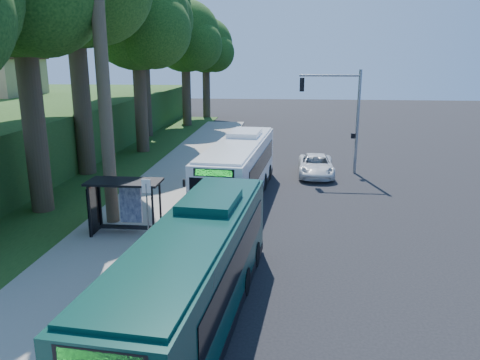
# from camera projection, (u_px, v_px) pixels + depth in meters

# --- Properties ---
(ground) EXTENTS (140.00, 140.00, 0.00)m
(ground) POSITION_uv_depth(u_px,v_px,m) (284.00, 219.00, 23.20)
(ground) COLOR black
(ground) RESTS_ON ground
(sidewalk) EXTENTS (4.50, 70.00, 0.12)m
(sidewalk) POSITION_uv_depth(u_px,v_px,m) (141.00, 213.00, 23.86)
(sidewalk) COLOR gray
(sidewalk) RESTS_ON ground
(red_curb) EXTENTS (0.25, 30.00, 0.13)m
(red_curb) POSITION_uv_depth(u_px,v_px,m) (166.00, 245.00, 19.79)
(red_curb) COLOR maroon
(red_curb) RESTS_ON ground
(grass_verge) EXTENTS (8.00, 70.00, 0.06)m
(grass_verge) POSITION_uv_depth(u_px,v_px,m) (76.00, 185.00, 29.20)
(grass_verge) COLOR #234719
(grass_verge) RESTS_ON ground
(bus_shelter) EXTENTS (3.20, 1.51, 2.55)m
(bus_shelter) POSITION_uv_depth(u_px,v_px,m) (120.00, 196.00, 20.66)
(bus_shelter) COLOR black
(bus_shelter) RESTS_ON ground
(stop_sign_pole) EXTENTS (0.35, 0.06, 3.17)m
(stop_sign_pole) POSITION_uv_depth(u_px,v_px,m) (147.00, 206.00, 18.35)
(stop_sign_pole) COLOR gray
(stop_sign_pole) RESTS_ON ground
(traffic_signal_pole) EXTENTS (4.10, 0.30, 7.00)m
(traffic_signal_pole) POSITION_uv_depth(u_px,v_px,m) (343.00, 109.00, 31.37)
(traffic_signal_pole) COLOR gray
(traffic_signal_pole) RESTS_ON ground
(tree_2) EXTENTS (8.82, 8.40, 15.12)m
(tree_2) POSITION_uv_depth(u_px,v_px,m) (138.00, 22.00, 37.04)
(tree_2) COLOR #382B1E
(tree_2) RESTS_ON ground
(tree_3) EXTENTS (10.08, 9.60, 17.28)m
(tree_3) POSITION_uv_depth(u_px,v_px,m) (142.00, 12.00, 44.54)
(tree_3) COLOR #382B1E
(tree_3) RESTS_ON ground
(tree_4) EXTENTS (8.40, 8.00, 14.14)m
(tree_4) POSITION_uv_depth(u_px,v_px,m) (186.00, 40.00, 52.59)
(tree_4) COLOR #382B1E
(tree_4) RESTS_ON ground
(tree_5) EXTENTS (7.35, 7.00, 12.86)m
(tree_5) POSITION_uv_depth(u_px,v_px,m) (206.00, 48.00, 60.40)
(tree_5) COLOR #382B1E
(tree_5) RESTS_ON ground
(white_bus) EXTENTS (3.54, 12.10, 3.55)m
(white_bus) POSITION_uv_depth(u_px,v_px,m) (239.00, 168.00, 26.23)
(white_bus) COLOR white
(white_bus) RESTS_ON ground
(teal_bus) EXTENTS (3.47, 11.63, 3.42)m
(teal_bus) POSITION_uv_depth(u_px,v_px,m) (196.00, 271.00, 13.70)
(teal_bus) COLOR #09322B
(teal_bus) RESTS_ON ground
(pickup) EXTENTS (2.41, 5.04, 1.39)m
(pickup) POSITION_uv_depth(u_px,v_px,m) (316.00, 165.00, 31.57)
(pickup) COLOR white
(pickup) RESTS_ON ground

